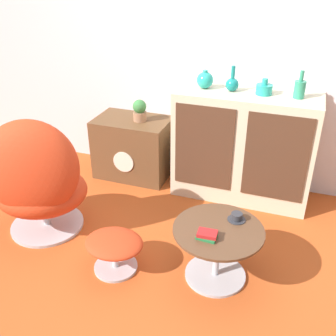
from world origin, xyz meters
TOP-DOWN VIEW (x-y plane):
  - ground_plane at (0.00, 0.00)m, footprint 12.00×12.00m
  - wall_back at (0.00, 1.50)m, footprint 6.40×0.06m
  - sideboard at (0.36, 1.23)m, footprint 1.18×0.49m
  - tv_console at (-0.70, 1.24)m, footprint 0.71×0.47m
  - egg_chair at (-1.00, 0.14)m, footprint 0.88×0.85m
  - ottoman at (-0.27, -0.05)m, footprint 0.41×0.35m
  - coffee_table at (0.41, 0.11)m, footprint 0.59×0.59m
  - vase_leftmost at (-0.01, 1.23)m, footprint 0.14×0.14m
  - vase_inner_left at (0.22, 1.23)m, footprint 0.11×0.11m
  - vase_inner_right at (0.48, 1.23)m, footprint 0.13×0.13m
  - vase_rightmost at (0.75, 1.23)m, footprint 0.09×0.09m
  - potted_plant at (-0.62, 1.24)m, footprint 0.13×0.13m
  - teacup at (0.50, 0.24)m, footprint 0.12×0.12m
  - book_stack at (0.36, -0.00)m, footprint 0.13×0.10m

SIDE VIEW (x-z plane):
  - ground_plane at x=0.00m, z-range 0.00..0.00m
  - ottoman at x=-0.27m, z-range 0.06..0.32m
  - coffee_table at x=0.41m, z-range 0.05..0.45m
  - tv_console at x=-0.70m, z-range 0.00..0.58m
  - book_stack at x=0.36m, z-range 0.40..0.44m
  - teacup at x=0.50m, z-range 0.40..0.45m
  - egg_chair at x=-1.00m, z-range -0.03..0.95m
  - sideboard at x=0.36m, z-range 0.00..0.96m
  - potted_plant at x=-0.62m, z-range 0.58..0.79m
  - vase_inner_right at x=0.48m, z-range 0.94..1.07m
  - vase_inner_left at x=0.22m, z-range 0.92..1.13m
  - vase_leftmost at x=-0.01m, z-range 0.96..1.11m
  - vase_rightmost at x=0.75m, z-range 0.93..1.14m
  - wall_back at x=0.00m, z-range 0.00..2.60m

